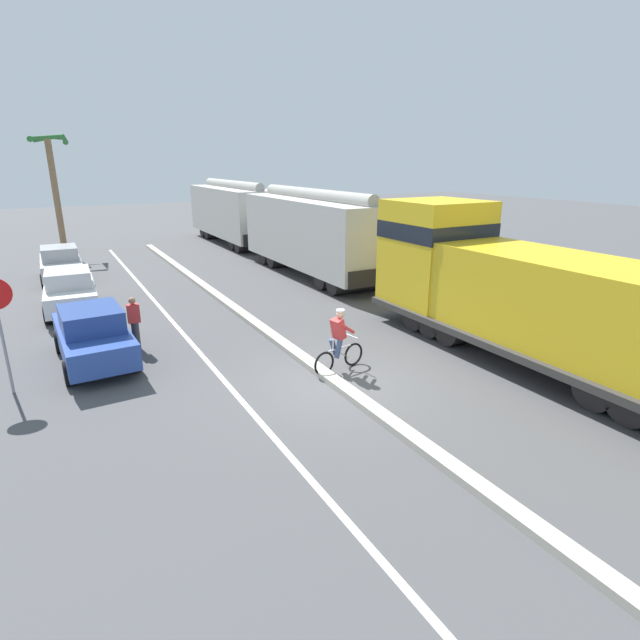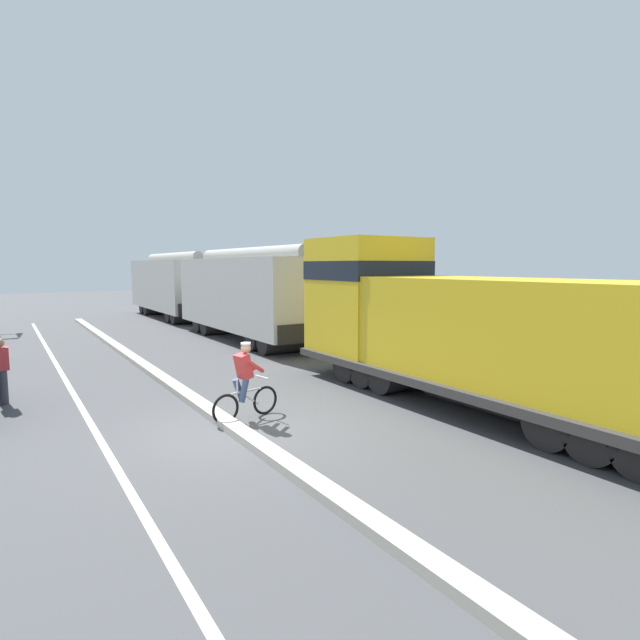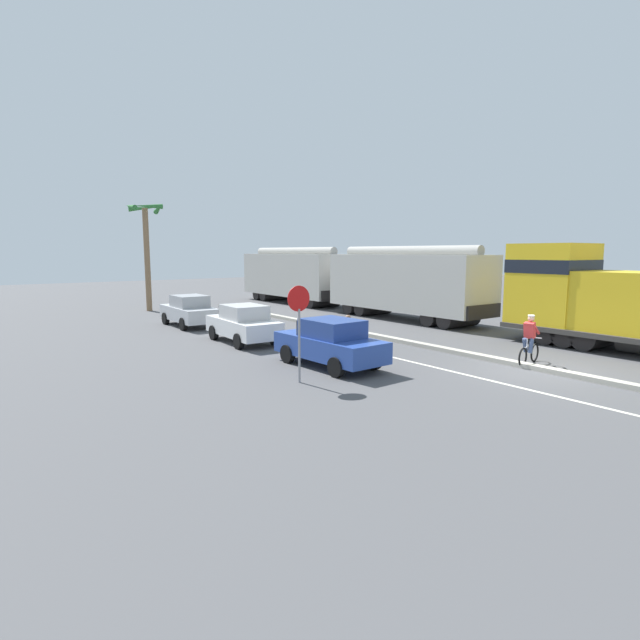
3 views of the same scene
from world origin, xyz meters
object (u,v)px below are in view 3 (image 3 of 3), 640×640
object	(u,v)px
pedestrian_by_cars	(348,336)
parked_car_silver	(189,311)
hopper_car_middle	(294,276)
parked_car_white	(243,324)
parked_car_blue	(330,343)
hopper_car_lead	(406,283)
cyclist	(529,341)
palm_tree_near	(146,236)
stop_sign	(299,315)

from	to	relation	value
pedestrian_by_cars	parked_car_silver	bearing A→B (deg)	97.50
hopper_car_middle	parked_car_white	world-z (taller)	hopper_car_middle
parked_car_blue	hopper_car_lead	bearing A→B (deg)	32.64
parked_car_white	parked_car_silver	distance (m)	5.93
parked_car_white	pedestrian_by_cars	size ratio (longest dim) A/B	2.63
cyclist	palm_tree_near	distance (m)	24.56
hopper_car_middle	parked_car_silver	distance (m)	12.94
parked_car_blue	stop_sign	distance (m)	2.60
stop_sign	pedestrian_by_cars	world-z (taller)	stop_sign
hopper_car_middle	stop_sign	bearing A→B (deg)	-122.97
parked_car_white	cyclist	xyz separation A→B (m)	(5.93, -9.59, 0.00)
parked_car_white	palm_tree_near	bearing A→B (deg)	88.21
cyclist	palm_tree_near	xyz separation A→B (m)	(-5.49, 23.59, 4.06)
pedestrian_by_cars	palm_tree_near	bearing A→B (deg)	92.94
parked_car_white	parked_car_silver	size ratio (longest dim) A/B	1.01
hopper_car_middle	parked_car_silver	xyz separation A→B (m)	(-10.97, -6.74, -1.26)
stop_sign	palm_tree_near	xyz separation A→B (m)	(2.20, 20.90, 2.85)
parked_car_silver	palm_tree_near	xyz separation A→B (m)	(0.48, 8.07, 4.06)
parked_car_silver	palm_tree_near	bearing A→B (deg)	86.56
hopper_car_lead	stop_sign	xyz separation A→B (m)	(-12.69, -7.96, -0.05)
parked_car_blue	parked_car_silver	size ratio (longest dim) A/B	1.01
hopper_car_lead	pedestrian_by_cars	distance (m)	11.49
parked_car_white	pedestrian_by_cars	world-z (taller)	same
hopper_car_lead	parked_car_silver	size ratio (longest dim) A/B	2.51
parked_car_blue	parked_car_white	bearing A→B (deg)	92.39
parked_car_white	cyclist	distance (m)	11.28
hopper_car_lead	parked_car_white	xyz separation A→B (m)	(-10.92, -1.07, -1.26)
parked_car_blue	palm_tree_near	size ratio (longest dim) A/B	0.61
hopper_car_lead	cyclist	distance (m)	11.84
parked_car_blue	parked_car_silver	xyz separation A→B (m)	(-0.29, 11.70, 0.00)
parked_car_blue	palm_tree_near	bearing A→B (deg)	89.43
parked_car_white	cyclist	bearing A→B (deg)	-58.27
stop_sign	pedestrian_by_cars	bearing A→B (deg)	26.70
parked_car_white	cyclist	size ratio (longest dim) A/B	2.49
cyclist	palm_tree_near	size ratio (longest dim) A/B	0.24
stop_sign	parked_car_blue	bearing A→B (deg)	29.19
parked_car_silver	pedestrian_by_cars	xyz separation A→B (m)	(1.48, -11.22, 0.03)
cyclist	hopper_car_lead	bearing A→B (deg)	64.91
parked_car_blue	cyclist	size ratio (longest dim) A/B	2.49
parked_car_silver	palm_tree_near	size ratio (longest dim) A/B	0.60
hopper_car_lead	palm_tree_near	size ratio (longest dim) A/B	1.50
stop_sign	parked_car_silver	bearing A→B (deg)	82.37
hopper_car_lead	stop_sign	size ratio (longest dim) A/B	3.68
hopper_car_middle	cyclist	bearing A→B (deg)	-102.64
hopper_car_lead	cyclist	bearing A→B (deg)	-115.09
stop_sign	palm_tree_near	world-z (taller)	palm_tree_near
parked_car_blue	stop_sign	xyz separation A→B (m)	(-2.01, -1.12, 1.21)
parked_car_white	parked_car_silver	world-z (taller)	same
hopper_car_middle	parked_car_white	size ratio (longest dim) A/B	2.48
hopper_car_lead	palm_tree_near	world-z (taller)	palm_tree_near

